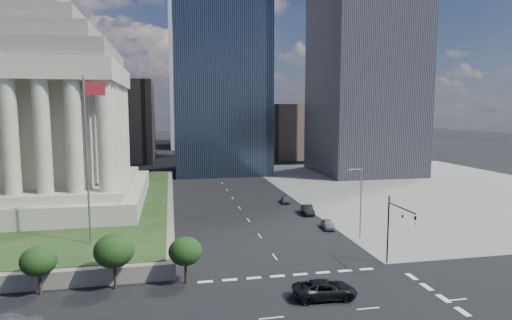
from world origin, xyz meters
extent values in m
plane|color=black|center=(0.00, 100.00, 0.00)|extent=(500.00, 500.00, 0.00)
cube|color=slate|center=(46.00, 60.00, 0.01)|extent=(68.00, 90.00, 0.03)
cylinder|color=slate|center=(-22.00, 24.00, 11.90)|extent=(0.24, 0.24, 20.00)
cube|color=maroon|center=(-20.80, 24.00, 20.40)|extent=(2.40, 0.05, 1.60)
cube|color=black|center=(2.00, 95.00, 30.00)|extent=(26.00, 26.00, 60.00)
cube|color=brown|center=(32.00, 130.00, 10.00)|extent=(20.00, 30.00, 20.00)
cube|color=brown|center=(-30.00, 130.00, 14.00)|extent=(24.00, 30.00, 28.00)
cylinder|color=black|center=(12.50, 15.50, 4.00)|extent=(0.18, 0.18, 8.00)
cylinder|color=black|center=(12.50, 12.75, 7.20)|extent=(0.14, 5.50, 0.14)
cube|color=black|center=(12.50, 10.00, 6.40)|extent=(0.30, 0.30, 1.10)
cylinder|color=slate|center=(13.50, 25.00, 5.00)|extent=(0.16, 0.16, 10.00)
cylinder|color=slate|center=(12.60, 25.00, 9.80)|extent=(1.80, 0.12, 0.12)
cube|color=slate|center=(11.70, 25.00, 9.70)|extent=(0.50, 0.22, 0.14)
imported|color=black|center=(1.92, 7.84, 0.85)|extent=(3.17, 6.29, 1.71)
imported|color=gray|center=(10.98, 30.70, 0.70)|extent=(2.20, 4.28, 1.39)
imported|color=black|center=(10.75, 39.88, 0.77)|extent=(2.20, 4.86, 1.55)
imported|color=#53555A|center=(9.41, 49.49, 0.65)|extent=(2.14, 4.01, 1.30)
camera|label=1|loc=(-12.25, -29.18, 17.89)|focal=30.00mm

